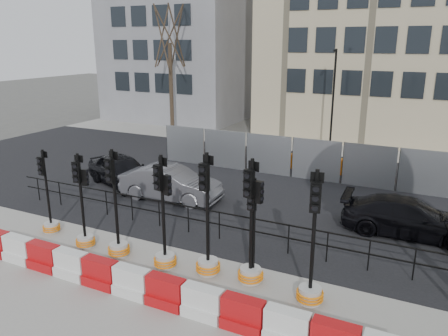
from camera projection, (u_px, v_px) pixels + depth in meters
The scene contains 22 objects.
ground at pixel (202, 254), 13.62m from camera, with size 120.00×120.00×0.00m, color #51514C.
sidewalk_near at pixel (145, 304), 11.03m from camera, with size 40.00×6.00×0.02m, color gray.
road at pixel (277, 189), 19.65m from camera, with size 40.00×14.00×0.03m, color black.
sidewalk_far at pixel (325, 147), 27.41m from camera, with size 40.00×4.00×0.02m, color gray.
building_grey at pixel (181, 34), 36.54m from camera, with size 11.00×9.06×14.00m.
building_cream at pixel (385, 1), 29.22m from camera, with size 15.00×10.06×18.00m.
kerb_railing at pixel (219, 220), 14.47m from camera, with size 18.00×0.04×1.00m.
heras_fencing at pixel (296, 160), 21.88m from camera, with size 14.33×1.72×2.00m.
lamp_post_far at pixel (333, 98), 25.43m from camera, with size 0.12×0.56×6.00m.
tree_bare_far at pixel (169, 37), 29.78m from camera, with size 2.00×2.00×9.00m.
barrier_row at pixel (149, 288), 11.11m from camera, with size 12.55×0.50×0.80m.
traffic_signal_a at pixel (50, 216), 15.03m from camera, with size 0.59×0.59×2.98m.
traffic_signal_b at pixel (84, 226), 13.92m from camera, with size 0.62×0.62×3.13m.
traffic_signal_c at pixel (118, 235), 13.34m from camera, with size 0.67×0.67×3.41m.
traffic_signal_d at pixel (164, 242), 12.61m from camera, with size 0.67×0.67×3.43m.
traffic_signal_e at pixel (208, 250), 12.30m from camera, with size 0.70×0.70×3.58m.
traffic_signal_f at pixel (251, 255), 11.83m from camera, with size 0.70×0.70×3.53m.
traffic_signal_g at pixel (253, 261), 11.93m from camera, with size 0.59×0.59×3.00m.
traffic_signal_h at pixel (311, 277), 10.91m from camera, with size 0.70×0.70×3.54m.
car_a at pixel (122, 170), 19.97m from camera, with size 4.52×3.11×1.43m, color black.
car_b at pixel (171, 183), 18.18m from camera, with size 4.38×1.71×1.42m, color #55555B.
car_c at pixel (408, 217), 14.86m from camera, with size 4.51×2.01×1.29m, color black.
Camera 1 is at (6.04, -10.76, 6.40)m, focal length 35.00 mm.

